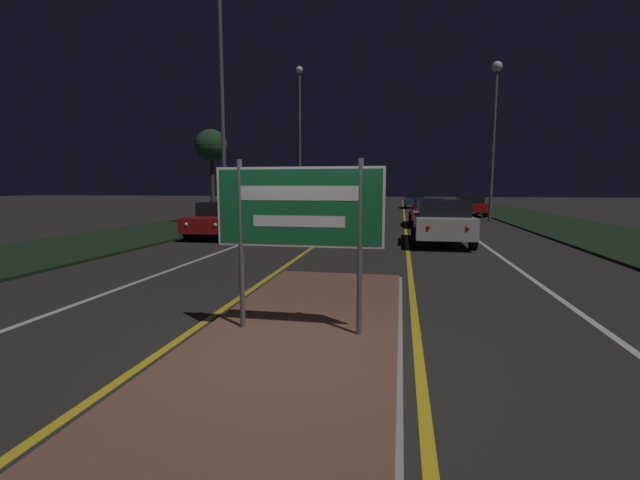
{
  "coord_description": "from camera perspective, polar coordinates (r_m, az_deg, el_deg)",
  "views": [
    {
      "loc": [
        1.31,
        -4.91,
        2.04
      ],
      "look_at": [
        0.0,
        2.03,
        1.15
      ],
      "focal_mm": 24.0,
      "sensor_mm": 36.0,
      "label": 1
    }
  ],
  "objects": [
    {
      "name": "ground_plane",
      "position": [
        5.48,
        -4.08,
        -14.7
      ],
      "size": [
        160.0,
        160.0,
        0.0
      ],
      "primitive_type": "plane",
      "color": "#282623"
    },
    {
      "name": "median_island",
      "position": [
        5.94,
        -2.75,
        -12.48
      ],
      "size": [
        2.75,
        7.97,
        0.1
      ],
      "color": "#999993",
      "rests_on": "ground_plane"
    },
    {
      "name": "verge_left",
      "position": [
        27.23,
        -12.74,
        2.8
      ],
      "size": [
        5.0,
        100.0,
        0.08
      ],
      "color": "black",
      "rests_on": "ground_plane"
    },
    {
      "name": "verge_right",
      "position": [
        26.3,
        28.83,
        1.94
      ],
      "size": [
        5.0,
        100.0,
        0.08
      ],
      "color": "black",
      "rests_on": "ground_plane"
    },
    {
      "name": "centre_line_yellow_left",
      "position": [
        30.12,
        5.21,
        3.29
      ],
      "size": [
        0.12,
        70.0,
        0.01
      ],
      "color": "gold",
      "rests_on": "ground_plane"
    },
    {
      "name": "centre_line_yellow_right",
      "position": [
        29.98,
        11.18,
        3.16
      ],
      "size": [
        0.12,
        70.0,
        0.01
      ],
      "color": "gold",
      "rests_on": "ground_plane"
    },
    {
      "name": "lane_line_white_left",
      "position": [
        30.48,
        0.26,
        3.36
      ],
      "size": [
        0.12,
        70.0,
        0.01
      ],
      "color": "silver",
      "rests_on": "ground_plane"
    },
    {
      "name": "lane_line_white_right",
      "position": [
        30.12,
        16.21,
        3.03
      ],
      "size": [
        0.12,
        70.0,
        0.01
      ],
      "color": "silver",
      "rests_on": "ground_plane"
    },
    {
      "name": "edge_line_white_left",
      "position": [
        31.16,
        -5.18,
        3.42
      ],
      "size": [
        0.1,
        70.0,
        0.01
      ],
      "color": "silver",
      "rests_on": "ground_plane"
    },
    {
      "name": "edge_line_white_right",
      "position": [
        30.55,
        21.82,
        2.86
      ],
      "size": [
        0.1,
        70.0,
        0.01
      ],
      "color": "silver",
      "rests_on": "ground_plane"
    },
    {
      "name": "highway_sign",
      "position": [
        5.6,
        -2.87,
        3.58
      ],
      "size": [
        2.24,
        0.07,
        2.29
      ],
      "color": "#56565B",
      "rests_on": "median_island"
    },
    {
      "name": "streetlight_left_near",
      "position": [
        20.66,
        -12.98,
        19.73
      ],
      "size": [
        0.48,
        0.48,
        10.88
      ],
      "color": "#56565B",
      "rests_on": "ground_plane"
    },
    {
      "name": "streetlight_left_far",
      "position": [
        33.49,
        -2.72,
        15.42
      ],
      "size": [
        0.52,
        0.52,
        10.89
      ],
      "color": "#56565B",
      "rests_on": "ground_plane"
    },
    {
      "name": "streetlight_right_near",
      "position": [
        27.25,
        22.26,
        15.28
      ],
      "size": [
        0.58,
        0.58,
        9.01
      ],
      "color": "#56565B",
      "rests_on": "ground_plane"
    },
    {
      "name": "car_receding_0",
      "position": [
        15.76,
        15.88,
        2.47
      ],
      "size": [
        2.01,
        4.44,
        1.55
      ],
      "color": "silver",
      "rests_on": "ground_plane"
    },
    {
      "name": "car_receding_1",
      "position": [
        22.92,
        14.2,
        3.71
      ],
      "size": [
        1.9,
        4.7,
        1.38
      ],
      "color": "maroon",
      "rests_on": "ground_plane"
    },
    {
      "name": "car_receding_2",
      "position": [
        31.61,
        19.28,
        4.47
      ],
      "size": [
        1.88,
        4.66,
        1.44
      ],
      "color": "maroon",
      "rests_on": "ground_plane"
    },
    {
      "name": "car_receding_3",
      "position": [
        40.94,
        12.5,
        5.3
      ],
      "size": [
        1.95,
        4.2,
        1.54
      ],
      "color": "navy",
      "rests_on": "ground_plane"
    },
    {
      "name": "car_approaching_0",
      "position": [
        17.75,
        -12.67,
        2.81
      ],
      "size": [
        1.94,
        4.08,
        1.4
      ],
      "color": "maroon",
      "rests_on": "ground_plane"
    },
    {
      "name": "car_approaching_1",
      "position": [
        33.06,
        -1.89,
        4.97
      ],
      "size": [
        1.9,
        4.36,
        1.46
      ],
      "color": "#B7B7BC",
      "rests_on": "ground_plane"
    },
    {
      "name": "roadside_palm_left",
      "position": [
        25.69,
        -14.3,
        11.95
      ],
      "size": [
        1.82,
        1.82,
        5.18
      ],
      "color": "#4C3823",
      "rests_on": "verge_left"
    }
  ]
}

